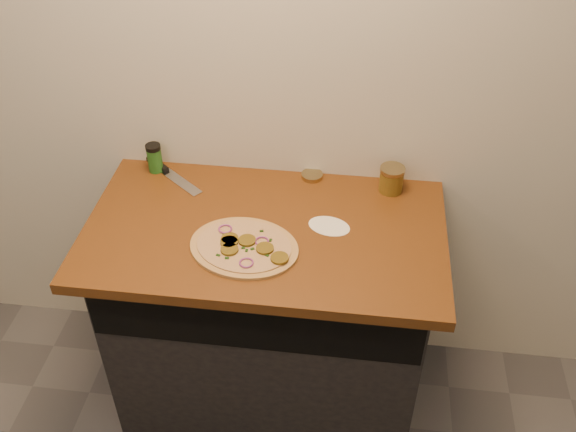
# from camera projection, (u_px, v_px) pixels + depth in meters

# --- Properties ---
(cabinet) EXTENTS (1.10, 0.60, 0.86)m
(cabinet) POSITION_uv_depth(u_px,v_px,m) (269.00, 316.00, 2.45)
(cabinet) COLOR black
(cabinet) RESTS_ON ground
(countertop) EXTENTS (1.20, 0.70, 0.04)m
(countertop) POSITION_uv_depth(u_px,v_px,m) (265.00, 231.00, 2.14)
(countertop) COLOR brown
(countertop) RESTS_ON cabinet
(pizza) EXTENTS (0.41, 0.41, 0.02)m
(pizza) POSITION_uv_depth(u_px,v_px,m) (244.00, 247.00, 2.04)
(pizza) COLOR tan
(pizza) RESTS_ON countertop
(chefs_knife) EXTENTS (0.26, 0.22, 0.02)m
(chefs_knife) POSITION_uv_depth(u_px,v_px,m) (168.00, 172.00, 2.36)
(chefs_knife) COLOR #B7BAC1
(chefs_knife) RESTS_ON countertop
(mason_jar_lid) EXTENTS (0.10, 0.10, 0.02)m
(mason_jar_lid) POSITION_uv_depth(u_px,v_px,m) (312.00, 176.00, 2.34)
(mason_jar_lid) COLOR #9A8759
(mason_jar_lid) RESTS_ON countertop
(salsa_jar) EXTENTS (0.09, 0.09, 0.10)m
(salsa_jar) POSITION_uv_depth(u_px,v_px,m) (391.00, 179.00, 2.26)
(salsa_jar) COLOR maroon
(salsa_jar) RESTS_ON countertop
(spice_shaker) EXTENTS (0.06, 0.06, 0.11)m
(spice_shaker) POSITION_uv_depth(u_px,v_px,m) (155.00, 158.00, 2.35)
(spice_shaker) COLOR #215C1D
(spice_shaker) RESTS_ON countertop
(flour_spill) EXTENTS (0.17, 0.17, 0.00)m
(flour_spill) POSITION_uv_depth(u_px,v_px,m) (329.00, 226.00, 2.13)
(flour_spill) COLOR white
(flour_spill) RESTS_ON countertop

